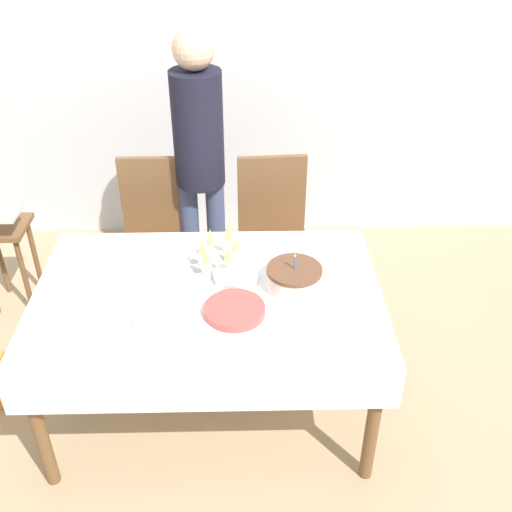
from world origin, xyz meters
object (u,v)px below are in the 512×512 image
object	(u,v)px
birthday_cake	(294,278)
plate_stack_dessert	(236,276)
dining_chair_far_left	(156,233)
dining_chair_far_right	(273,232)
champagne_tray	(219,253)
high_chair	(3,239)
plate_stack_main	(235,310)
person_standing	(199,150)

from	to	relation	value
birthday_cake	plate_stack_dessert	bearing A→B (deg)	166.83
plate_stack_dessert	dining_chair_far_left	bearing A→B (deg)	122.49
dining_chair_far_right	champagne_tray	world-z (taller)	dining_chair_far_right
dining_chair_far_left	champagne_tray	distance (m)	0.81
plate_stack_dessert	high_chair	world-z (taller)	plate_stack_dessert
plate_stack_main	high_chair	bearing A→B (deg)	143.57
person_standing	plate_stack_main	bearing A→B (deg)	-79.63
champagne_tray	plate_stack_dessert	size ratio (longest dim) A/B	1.48
dining_chair_far_left	birthday_cake	bearing A→B (deg)	-47.49
person_standing	champagne_tray	bearing A→B (deg)	-80.50
birthday_cake	champagne_tray	bearing A→B (deg)	155.23
dining_chair_far_left	high_chair	bearing A→B (deg)	178.07
dining_chair_far_left	champagne_tray	xyz separation A→B (m)	(0.40, -0.65, 0.29)
birthday_cake	plate_stack_main	world-z (taller)	birthday_cake
plate_stack_main	plate_stack_dessert	distance (m)	0.25
dining_chair_far_left	dining_chair_far_right	size ratio (longest dim) A/B	1.00
birthday_cake	high_chair	world-z (taller)	birthday_cake
birthday_cake	person_standing	size ratio (longest dim) A/B	0.15
champagne_tray	person_standing	world-z (taller)	person_standing
dining_chair_far_right	plate_stack_dessert	world-z (taller)	dining_chair_far_right
dining_chair_far_left	plate_stack_dessert	distance (m)	0.91
champagne_tray	high_chair	xyz separation A→B (m)	(-1.31, 0.68, -0.33)
plate_stack_main	high_chair	world-z (taller)	plate_stack_main
dining_chair_far_right	plate_stack_main	world-z (taller)	dining_chair_far_right
champagne_tray	plate_stack_main	bearing A→B (deg)	-77.74
dining_chair_far_right	birthday_cake	bearing A→B (deg)	-86.34
champagne_tray	high_chair	world-z (taller)	champagne_tray
dining_chair_far_left	plate_stack_main	bearing A→B (deg)	-64.55
champagne_tray	dining_chair_far_left	bearing A→B (deg)	121.46
dining_chair_far_left	dining_chair_far_right	xyz separation A→B (m)	(0.69, -0.00, 0.00)
high_chair	plate_stack_main	bearing A→B (deg)	-36.43
birthday_cake	plate_stack_dessert	size ratio (longest dim) A/B	1.22
dining_chair_far_left	person_standing	size ratio (longest dim) A/B	0.58
plate_stack_main	dining_chair_far_right	bearing A→B (deg)	77.65
dining_chair_far_right	champagne_tray	size ratio (longest dim) A/B	3.14
plate_stack_main	high_chair	size ratio (longest dim) A/B	0.37
birthday_cake	person_standing	xyz separation A→B (m)	(-0.47, 0.91, 0.23)
dining_chair_far_left	birthday_cake	xyz separation A→B (m)	(0.74, -0.81, 0.25)
dining_chair_far_left	dining_chair_far_right	world-z (taller)	same
plate_stack_main	person_standing	distance (m)	1.14
dining_chair_far_right	plate_stack_main	xyz separation A→B (m)	(-0.22, -0.99, 0.22)
birthday_cake	champagne_tray	xyz separation A→B (m)	(-0.34, 0.16, 0.03)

